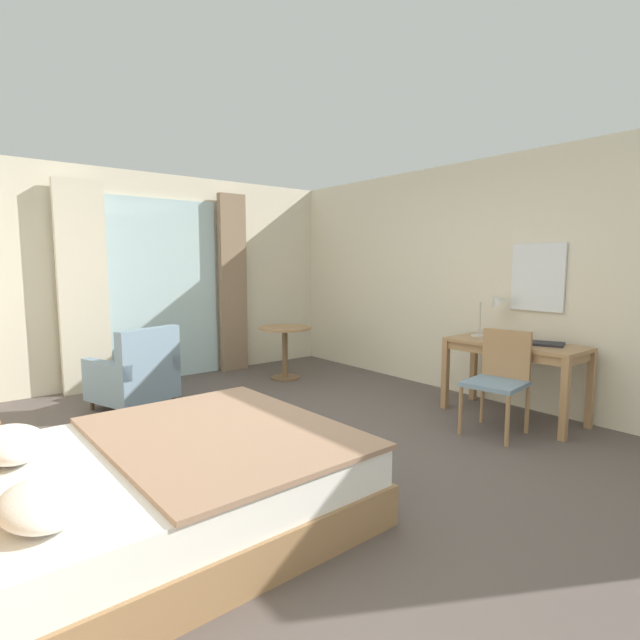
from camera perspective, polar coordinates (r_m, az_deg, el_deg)
ground at (r=4.03m, az=-0.86°, el=-16.11°), size 5.63×7.18×0.10m
wall_back at (r=6.67m, az=-18.70°, el=4.69°), size 5.23×0.12×2.64m
wall_right at (r=5.65m, az=20.16°, el=4.33°), size 0.12×6.78×2.64m
balcony_glass_door at (r=6.63m, az=-17.93°, el=3.34°), size 1.49×0.02×2.32m
curtain_panel_left at (r=6.25m, az=-25.96°, el=3.39°), size 0.53×0.10×2.45m
curtain_panel_right at (r=6.93m, az=-10.14°, el=4.22°), size 0.39×0.10×2.45m
bed at (r=3.07m, az=-18.27°, el=-17.73°), size 2.09×1.78×0.98m
writing_desk at (r=5.09m, az=21.79°, el=-3.47°), size 0.58×1.29×0.75m
desk_chair at (r=4.65m, az=20.23°, el=-6.09°), size 0.54×0.52×0.91m
desk_lamp at (r=5.36m, az=19.54°, el=1.64°), size 0.31×0.27×0.49m
closed_book at (r=5.02m, az=24.96°, el=-2.54°), size 0.34×0.37×0.02m
armchair_by_window at (r=5.44m, az=-20.72°, el=-6.17°), size 0.87×0.88×0.86m
round_cafe_table at (r=6.38m, az=-4.12°, el=-2.37°), size 0.68×0.68×0.68m
wall_mirror at (r=5.35m, az=24.09°, el=4.58°), size 0.02×0.55×0.68m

